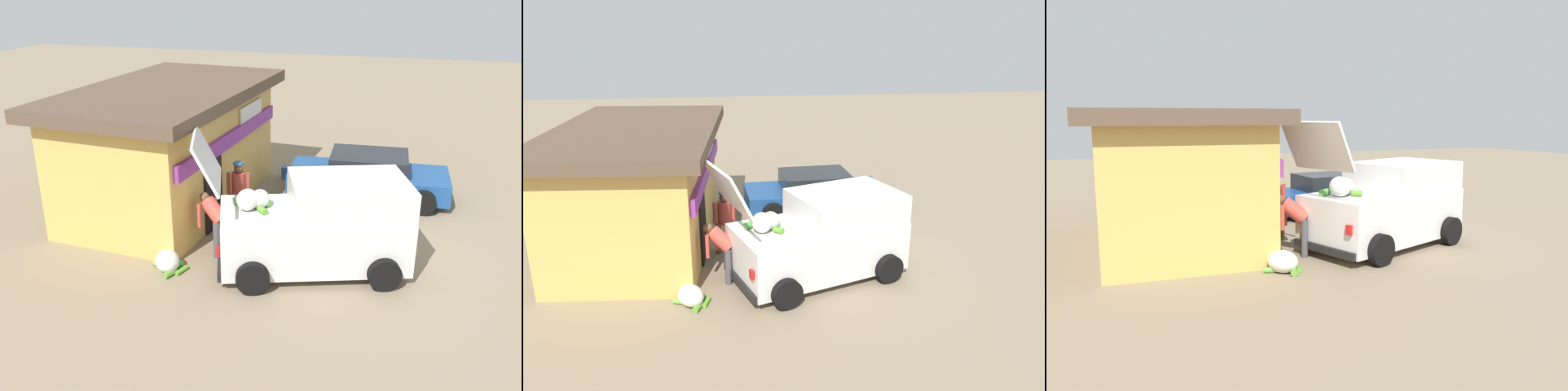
% 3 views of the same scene
% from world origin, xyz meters
% --- Properties ---
extents(ground_plane, '(60.00, 60.00, 0.00)m').
position_xyz_m(ground_plane, '(0.00, 0.00, 0.00)').
color(ground_plane, gray).
extents(storefront_bar, '(7.14, 4.52, 3.16)m').
position_xyz_m(storefront_bar, '(1.48, 5.49, 1.62)').
color(storefront_bar, '#E0B259').
rests_on(storefront_bar, ground_plane).
extents(delivery_van, '(3.16, 4.65, 2.93)m').
position_xyz_m(delivery_van, '(-0.96, 1.12, 0.97)').
color(delivery_van, white).
rests_on(delivery_van, ground_plane).
extents(parked_sedan, '(2.32, 4.37, 1.24)m').
position_xyz_m(parked_sedan, '(3.32, 0.51, 0.59)').
color(parked_sedan, '#1E4C8C').
rests_on(parked_sedan, ground_plane).
extents(vendor_standing, '(0.40, 0.56, 1.65)m').
position_xyz_m(vendor_standing, '(0.54, 3.36, 0.94)').
color(vendor_standing, '#726047').
rests_on(vendor_standing, ground_plane).
extents(customer_bending, '(0.70, 0.77, 1.34)m').
position_xyz_m(customer_bending, '(-0.93, 3.43, 0.83)').
color(customer_bending, '#4C4C51').
rests_on(customer_bending, ground_plane).
extents(unloaded_banana_pile, '(0.83, 0.80, 0.43)m').
position_xyz_m(unloaded_banana_pile, '(-1.99, 4.12, 0.19)').
color(unloaded_banana_pile, silver).
rests_on(unloaded_banana_pile, ground_plane).
extents(paint_bucket, '(0.28, 0.28, 0.36)m').
position_xyz_m(paint_bucket, '(4.14, 3.02, 0.18)').
color(paint_bucket, blue).
rests_on(paint_bucket, ground_plane).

